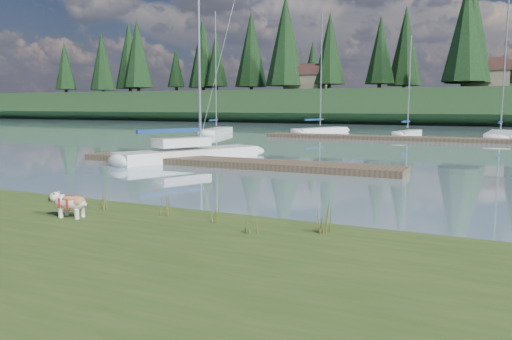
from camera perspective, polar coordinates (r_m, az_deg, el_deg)
The scene contains 25 objects.
ground at distance 42.10m, azimuth 15.67°, elevation 3.32°, with size 200.00×200.00×0.00m, color #7F9FAB.
bank at distance 9.21m, azimuth -26.03°, elevation -10.05°, with size 60.00×9.00×0.35m, color #35481B.
ridge at distance 84.71m, azimuth 20.65°, elevation 6.75°, with size 200.00×20.00×5.00m, color #1B3319.
bulldog at distance 11.78m, azimuth -20.48°, elevation -3.45°, with size 0.93×0.46×0.55m.
sailboat_main at distance 26.27m, azimuth -6.47°, elevation 2.15°, with size 5.21×8.76×12.71m.
dock_near at distance 23.33m, azimuth -2.97°, elevation 0.85°, with size 16.00×2.00×0.30m, color #4C3D2C.
dock_far at distance 41.81m, azimuth 18.39°, elevation 3.40°, with size 26.00×2.20×0.30m, color #4C3D2C.
sailboat_bg_0 at distance 49.43m, azimuth -4.34°, elevation 4.52°, with size 3.66×8.24×11.74m.
sailboat_bg_1 at distance 50.81m, azimuth 7.84°, elevation 4.56°, with size 4.38×7.79×11.66m.
sailboat_bg_2 at distance 46.74m, azimuth 17.09°, elevation 4.06°, with size 1.96×5.87×8.91m.
sailboat_bg_3 at distance 47.85m, azimuth 26.20°, elevation 3.68°, with size 2.57×9.74×13.96m.
weed_0 at distance 11.42m, azimuth -10.36°, elevation -3.86°, with size 0.17×0.14×0.62m.
weed_1 at distance 10.59m, azimuth -4.54°, elevation -4.91°, with size 0.17×0.14×0.51m.
weed_2 at distance 9.81m, azimuth 7.97°, elevation -5.24°, with size 0.17×0.14×0.79m.
weed_3 at distance 12.51m, azimuth -16.95°, elevation -3.07°, with size 0.17×0.14×0.62m.
weed_4 at distance 9.72m, azimuth -0.50°, elevation -6.25°, with size 0.17×0.14×0.41m.
weed_5 at distance 9.78m, azimuth 7.49°, elevation -5.80°, with size 0.17×0.14×0.58m.
mud_lip at distance 12.35m, azimuth -9.86°, elevation -5.55°, with size 60.00×0.50×0.14m, color #33281C.
conifer_0 at distance 100.42m, azimuth -13.38°, elevation 12.86°, with size 5.72×5.72×14.15m.
conifer_1 at distance 95.24m, azimuth -4.55°, elevation 12.52°, with size 4.40×4.40×11.30m.
conifer_2 at distance 86.28m, azimuth 3.38°, elevation 14.57°, with size 6.60×6.60×16.05m.
conifer_3 at distance 85.60m, azimuth 14.02°, elevation 13.20°, with size 4.84×4.84×12.25m.
conifer_4 at distance 78.20m, azimuth 22.84°, elevation 14.42°, with size 6.16×6.16×15.10m.
house_0 at distance 86.54m, azimuth 5.72°, elevation 10.38°, with size 6.30×5.30×4.65m.
house_1 at distance 82.55m, azimuth 24.90°, elevation 9.88°, with size 6.30×5.30×4.65m.
Camera 1 is at (6.95, -11.43, 2.82)m, focal length 35.00 mm.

